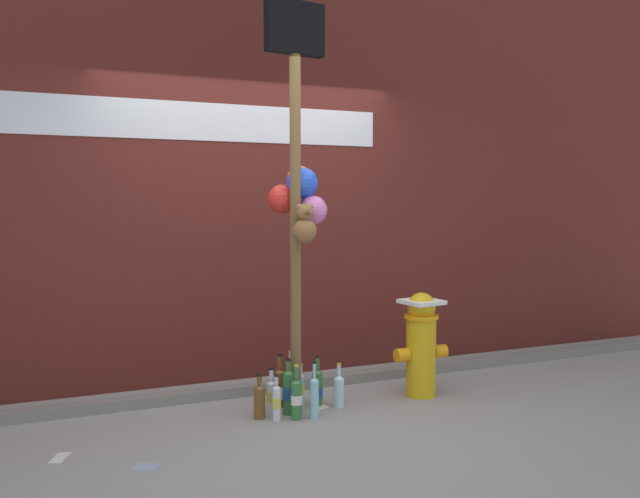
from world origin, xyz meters
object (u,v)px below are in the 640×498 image
bottle_6 (317,387)px  bottle_9 (296,398)px  memorial_post (298,174)px  bottle_0 (301,389)px  fire_hydrant (421,342)px  bottle_10 (314,396)px  bottle_7 (290,383)px  bottle_8 (271,395)px  bottle_1 (288,391)px  bottle_4 (339,390)px  bottle_2 (277,402)px  bottle_5 (280,387)px  bottle_3 (259,400)px

bottle_6 → bottle_9: 0.34m
memorial_post → bottle_0: size_ratio=9.12×
bottle_6 → fire_hydrant: bearing=-5.6°
bottle_6 → bottle_10: (-0.12, -0.25, 0.02)m
bottle_7 → bottle_8: 0.24m
bottle_10 → bottle_1: bearing=134.9°
bottle_8 → fire_hydrant: bearing=-2.8°
bottle_6 → bottle_7: (-0.17, 0.12, 0.02)m
bottle_7 → bottle_4: bearing=-36.4°
bottle_7 → bottle_8: (-0.19, -0.14, -0.03)m
bottle_0 → bottle_2: (-0.26, -0.22, -0.00)m
memorial_post → bottle_10: size_ratio=7.25×
bottle_0 → bottle_5: size_ratio=0.81×
bottle_2 → bottle_9: 0.14m
bottle_0 → bottle_1: size_ratio=0.79×
fire_hydrant → bottle_2: 1.25m
bottle_3 → bottle_7: 0.39m
fire_hydrant → bottle_8: (-1.19, 0.06, -0.29)m
memorial_post → fire_hydrant: memorial_post is taller
bottle_1 → bottle_3: (-0.22, -0.01, -0.04)m
memorial_post → bottle_9: bearing=-114.2°
bottle_3 → bottle_6: size_ratio=0.85×
bottle_4 → bottle_9: size_ratio=0.85×
memorial_post → bottle_9: 1.57m
bottle_5 → bottle_9: bearing=-87.0°
memorial_post → bottle_8: 1.59m
bottle_1 → bottle_9: (0.02, -0.12, -0.02)m
bottle_4 → memorial_post: bearing=159.0°
bottle_2 → bottle_3: 0.13m
bottle_3 → bottle_9: bottle_9 is taller
bottle_0 → bottle_3: bearing=-158.5°
bottle_0 → bottle_8: (-0.24, -0.05, -0.00)m
bottle_8 → bottle_1: bearing=-41.0°
bottle_4 → bottle_8: size_ratio=1.02×
memorial_post → bottle_10: 1.56m
bottle_4 → bottle_10: bottle_10 is taller
bottle_8 → bottle_7: bearing=35.8°
bottle_1 → bottle_8: bottle_1 is taller
bottle_5 → bottle_6: 0.28m
bottle_0 → bottle_8: bottle_8 is taller
bottle_5 → bottle_8: bottle_5 is taller
fire_hydrant → bottle_0: size_ratio=2.55×
memorial_post → bottle_2: memorial_post is taller
memorial_post → bottle_9: size_ratio=7.52×
bottle_2 → bottle_10: size_ratio=0.80×
bottle_9 → bottle_10: bearing=-10.4°
bottle_7 → bottle_9: bottle_7 is taller
bottle_0 → bottle_10: (-0.00, -0.28, 0.02)m
memorial_post → bottle_8: size_ratio=8.96×
bottle_2 → bottle_6: bottle_6 is taller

